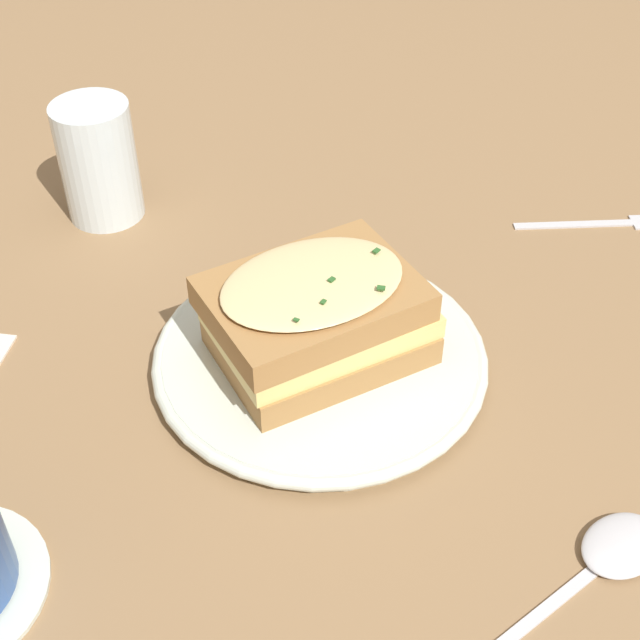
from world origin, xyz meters
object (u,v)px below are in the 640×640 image
at_px(dinner_plate, 320,358).
at_px(sandwich, 317,316).
at_px(water_glass, 98,162).
at_px(spoon, 612,553).
at_px(fork, 633,222).

height_order(dinner_plate, sandwich, sandwich).
distance_m(sandwich, water_glass, 0.29).
bearing_deg(spoon, sandwich, -169.91).
height_order(dinner_plate, water_glass, water_glass).
bearing_deg(water_glass, sandwich, -122.92).
xyz_separation_m(fork, spoon, (-0.38, 0.02, 0.00)).
height_order(dinner_plate, spoon, dinner_plate).
height_order(fork, spoon, spoon).
distance_m(fork, spoon, 0.38).
bearing_deg(sandwich, water_glass, 57.08).
bearing_deg(dinner_plate, spoon, -119.19).
relative_size(dinner_plate, fork, 1.45).
bearing_deg(dinner_plate, water_glass, 57.46).
bearing_deg(fork, water_glass, -95.26).
height_order(water_glass, fork, water_glass).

